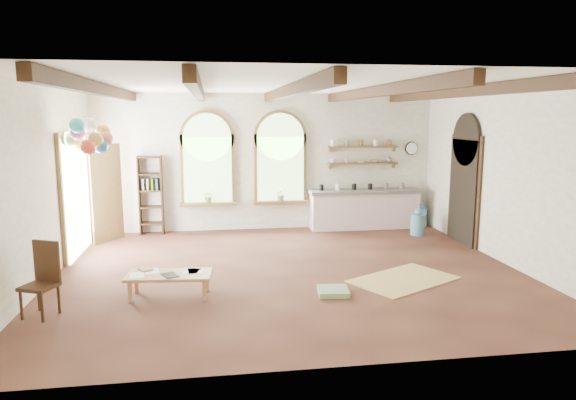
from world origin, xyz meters
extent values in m
plane|color=brown|center=(0.00, 0.00, 0.00)|extent=(8.00, 8.00, 0.00)
cube|color=brown|center=(-1.40, 3.44, 1.45)|extent=(1.24, 0.08, 1.64)
cylinder|color=brown|center=(-1.40, 3.44, 2.20)|extent=(1.24, 0.08, 1.24)
cube|color=#82AC67|center=(-1.40, 3.40, 1.45)|extent=(1.10, 0.04, 1.50)
cube|color=brown|center=(-1.40, 3.35, 0.66)|extent=(1.30, 0.28, 0.08)
cube|color=brown|center=(0.30, 3.44, 1.45)|extent=(1.24, 0.08, 1.64)
cylinder|color=brown|center=(0.30, 3.44, 2.20)|extent=(1.24, 0.08, 1.24)
cube|color=#82AC67|center=(0.30, 3.40, 1.45)|extent=(1.10, 0.04, 1.50)
cube|color=brown|center=(0.30, 3.35, 0.66)|extent=(1.30, 0.28, 0.08)
cube|color=brown|center=(-3.95, 1.80, 1.15)|extent=(0.10, 1.90, 2.50)
cube|color=black|center=(3.95, 1.50, 1.10)|extent=(0.10, 1.30, 2.40)
cube|color=beige|center=(2.30, 3.20, 0.43)|extent=(2.60, 0.55, 0.86)
cube|color=gray|center=(2.30, 3.20, 0.90)|extent=(2.68, 0.62, 0.08)
cube|color=brown|center=(2.30, 3.38, 1.55)|extent=(1.70, 0.24, 0.04)
cube|color=brown|center=(2.30, 3.38, 1.95)|extent=(1.70, 0.24, 0.04)
cylinder|color=black|center=(3.55, 3.45, 1.90)|extent=(0.32, 0.04, 0.32)
cube|color=#352111|center=(-2.95, 3.32, 0.90)|extent=(0.03, 0.32, 1.80)
cube|color=#352111|center=(-2.45, 3.32, 0.90)|extent=(0.03, 0.32, 1.80)
cube|color=tan|center=(-1.98, -0.98, 0.33)|extent=(1.30, 0.69, 0.05)
cube|color=tan|center=(-2.54, -1.13, 0.16)|extent=(0.06, 0.06, 0.32)
cube|color=tan|center=(-1.46, -1.23, 0.16)|extent=(0.06, 0.06, 0.32)
cube|color=tan|center=(-2.50, -0.72, 0.16)|extent=(0.06, 0.06, 0.32)
cube|color=tan|center=(-1.42, -0.83, 0.16)|extent=(0.06, 0.06, 0.32)
cube|color=#352111|center=(-3.65, -1.52, 0.42)|extent=(0.53, 0.53, 0.05)
cube|color=#352111|center=(-3.58, -1.35, 0.72)|extent=(0.39, 0.19, 0.60)
cube|color=tan|center=(1.80, -0.75, 0.01)|extent=(2.01, 1.75, 0.02)
cube|color=gray|center=(0.49, -1.22, 0.04)|extent=(0.51, 0.51, 0.08)
cylinder|color=#5590B6|center=(3.75, 3.20, 0.22)|extent=(0.29, 0.29, 0.44)
sphere|color=#5590B6|center=(3.75, 3.20, 0.49)|extent=(0.16, 0.16, 0.16)
cylinder|color=#5590B6|center=(3.30, 2.30, 0.24)|extent=(0.32, 0.32, 0.48)
sphere|color=#5590B6|center=(3.30, 2.30, 0.53)|extent=(0.17, 0.17, 0.17)
cylinder|color=white|center=(-3.40, 0.80, 2.78)|extent=(0.01, 0.01, 0.85)
sphere|color=#276AAA|center=(-3.21, 0.77, 2.17)|extent=(0.26, 0.26, 0.26)
sphere|color=#EB614E|center=(-3.15, 0.92, 2.29)|extent=(0.26, 0.26, 0.26)
sphere|color=gold|center=(-3.23, 1.12, 2.41)|extent=(0.26, 0.26, 0.26)
sphere|color=white|center=(-3.43, 0.99, 2.53)|extent=(0.26, 0.26, 0.26)
sphere|color=yellow|center=(-3.60, 1.00, 2.17)|extent=(0.26, 0.26, 0.26)
sphere|color=#71C152|center=(-3.76, 0.86, 2.29)|extent=(0.26, 0.26, 0.26)
sphere|color=#CA5FBD|center=(-3.57, 0.71, 2.41)|extent=(0.26, 0.26, 0.26)
sphere|color=#34D7DE|center=(-3.53, 0.55, 2.53)|extent=(0.26, 0.26, 0.26)
sphere|color=#DC3F30|center=(-3.35, 0.44, 2.17)|extent=(0.26, 0.26, 0.26)
sphere|color=gold|center=(-3.26, 0.66, 2.29)|extent=(0.26, 0.26, 0.26)
imported|color=olive|center=(-2.42, -0.78, 0.37)|extent=(0.27, 0.29, 0.02)
cube|color=black|center=(-1.96, -1.08, 0.36)|extent=(0.29, 0.33, 0.01)
imported|color=#598C4C|center=(-1.40, 3.32, 0.85)|extent=(0.27, 0.23, 0.30)
imported|color=#598C4C|center=(0.30, 3.32, 0.85)|extent=(0.27, 0.23, 0.30)
imported|color=white|center=(1.55, 3.38, 1.62)|extent=(0.12, 0.10, 0.10)
imported|color=beige|center=(1.90, 3.38, 1.62)|extent=(0.10, 0.10, 0.09)
imported|color=beige|center=(2.25, 3.38, 1.60)|extent=(0.22, 0.22, 0.05)
imported|color=#8C664C|center=(2.60, 3.38, 1.60)|extent=(0.20, 0.20, 0.06)
imported|color=slate|center=(2.95, 3.38, 1.67)|extent=(0.18, 0.18, 0.19)
camera|label=1|loc=(-1.30, -8.56, 2.70)|focal=32.00mm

